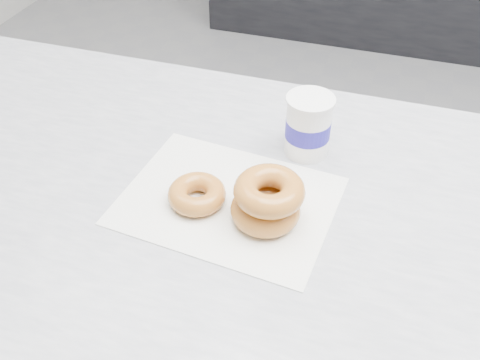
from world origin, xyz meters
name	(u,v)px	position (x,y,z in m)	size (l,w,h in m)	color
ground	(362,290)	(0.00, 0.00, 0.00)	(5.00, 5.00, 0.00)	gray
wax_paper	(228,201)	(-0.27, -0.61, 0.90)	(0.34, 0.26, 0.00)	silver
donut_single	(197,194)	(-0.32, -0.63, 0.92)	(0.09, 0.09, 0.03)	#B48331
donut_stack	(267,200)	(-0.20, -0.63, 0.94)	(0.15, 0.15, 0.08)	#B48331
coffee_cup	(308,125)	(-0.18, -0.44, 0.96)	(0.09, 0.09, 0.11)	white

